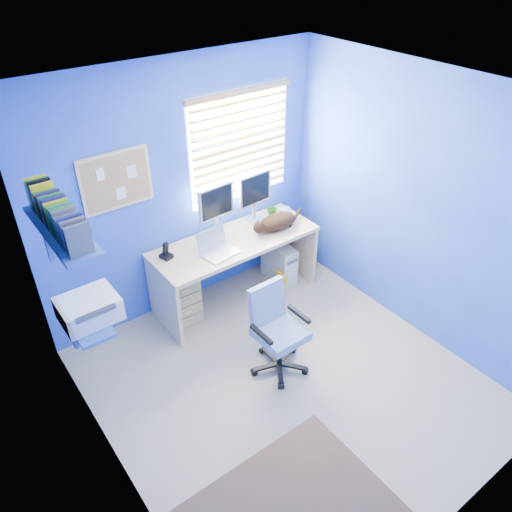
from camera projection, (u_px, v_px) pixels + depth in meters
floor at (286, 383)px, 4.42m from camera, size 3.00×3.20×0.00m
ceiling at (300, 101)px, 3.01m from camera, size 3.00×3.20×0.00m
wall_back at (184, 191)px, 4.77m from camera, size 3.00×0.01×2.50m
wall_front at (486, 409)px, 2.66m from camera, size 3.00×0.01×2.50m
wall_left at (100, 357)px, 2.97m from camera, size 0.01×3.20×2.50m
wall_right at (420, 210)px, 4.46m from camera, size 0.01×3.20×2.50m
desk at (236, 270)px, 5.21m from camera, size 1.72×0.65×0.74m
laptop at (220, 244)px, 4.73m from camera, size 0.37×0.31×0.22m
monitor_left at (216, 210)px, 4.95m from camera, size 0.41×0.15×0.54m
monitor_right at (254, 197)px, 5.18m from camera, size 0.41×0.15×0.54m
phone at (166, 250)px, 4.69m from camera, size 0.12×0.13×0.17m
mug at (272, 212)px, 5.36m from camera, size 0.10×0.09×0.10m
cd_spindle at (284, 211)px, 5.42m from camera, size 0.13×0.13×0.07m
cat at (277, 222)px, 5.14m from camera, size 0.45×0.24×0.16m
tower_pc at (279, 262)px, 5.57m from camera, size 0.20×0.45×0.45m
drawer_boxes at (180, 300)px, 4.96m from camera, size 0.35×0.28×0.54m
yellow_book at (280, 283)px, 5.43m from camera, size 0.03×0.17×0.24m
backpack at (305, 253)px, 5.84m from camera, size 0.32×0.28×0.32m
office_chair at (277, 340)px, 4.43m from camera, size 0.49×0.49×0.84m
window_blinds at (241, 147)px, 4.91m from camera, size 1.15×0.05×1.10m
corkboard at (116, 181)px, 4.27m from camera, size 0.64×0.02×0.52m
wall_shelves at (73, 265)px, 3.44m from camera, size 0.42×0.90×1.05m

